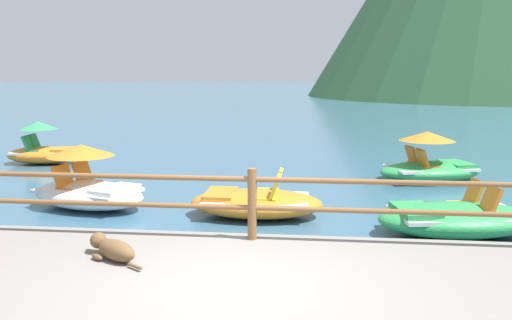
% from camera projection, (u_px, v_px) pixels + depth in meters
% --- Properties ---
extents(ground_plane, '(200.00, 200.00, 0.00)m').
position_uv_depth(ground_plane, '(307.00, 104.00, 44.93)').
color(ground_plane, '#38607A').
extents(dock_railing, '(23.92, 0.12, 0.95)m').
position_uv_depth(dock_railing, '(252.00, 196.00, 7.06)').
color(dock_railing, brown).
rests_on(dock_railing, promenade_dock).
extents(dog_resting, '(0.89, 0.71, 0.26)m').
position_uv_depth(dog_resting, '(113.00, 249.00, 6.38)').
color(dog_resting, brown).
rests_on(dog_resting, promenade_dock).
extents(pedal_boat_0, '(2.71, 2.02, 1.22)m').
position_uv_depth(pedal_boat_0, '(88.00, 187.00, 10.39)').
color(pedal_boat_0, white).
rests_on(pedal_boat_0, ground).
extents(pedal_boat_1, '(2.82, 2.07, 1.20)m').
position_uv_depth(pedal_boat_1, '(430.00, 165.00, 12.97)').
color(pedal_boat_1, green).
rests_on(pedal_boat_1, ground).
extents(pedal_boat_3, '(2.39, 1.38, 0.83)m').
position_uv_depth(pedal_boat_3, '(255.00, 202.00, 9.79)').
color(pedal_boat_3, orange).
rests_on(pedal_boat_3, ground).
extents(pedal_boat_4, '(2.79, 1.82, 0.85)m').
position_uv_depth(pedal_boat_4, '(457.00, 219.00, 8.65)').
color(pedal_boat_4, green).
rests_on(pedal_boat_4, ground).
extents(pedal_boat_5, '(2.19, 1.29, 1.21)m').
position_uv_depth(pedal_boat_5, '(43.00, 150.00, 15.45)').
color(pedal_boat_5, orange).
rests_on(pedal_boat_5, ground).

